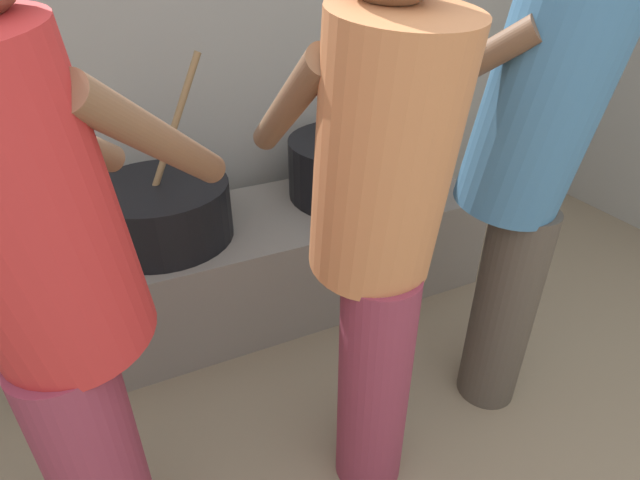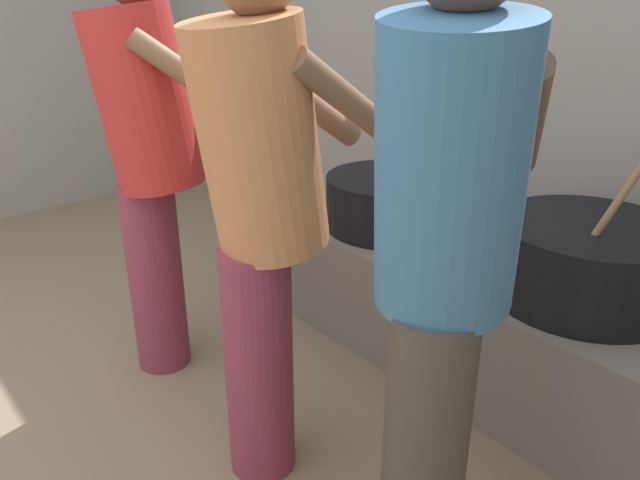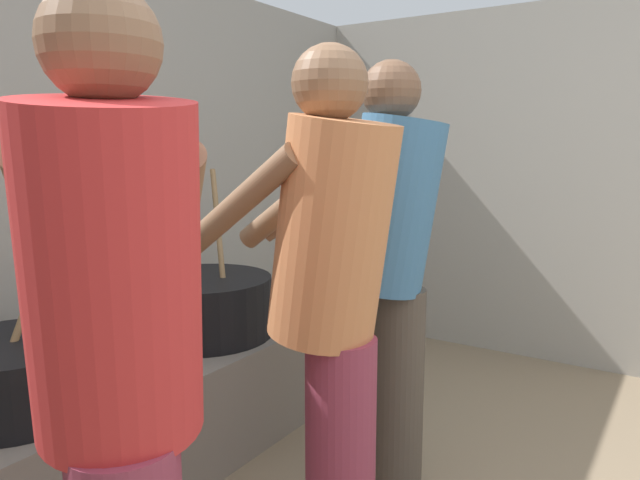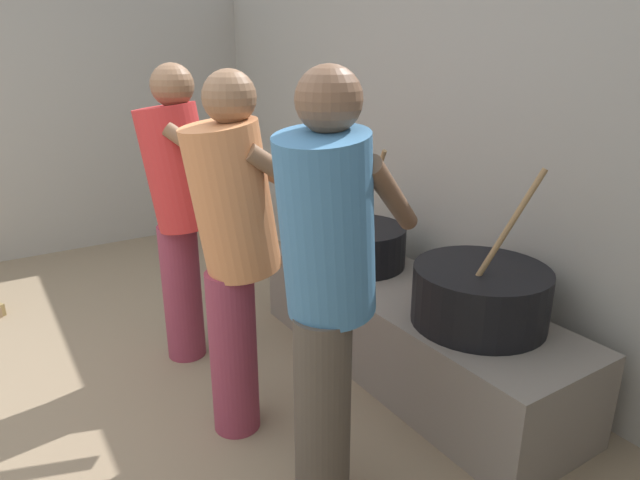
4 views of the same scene
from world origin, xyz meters
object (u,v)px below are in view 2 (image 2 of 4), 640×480
object	(u,v)px
cooking_pot_main	(389,202)
cook_in_red_shirt	(150,148)
cook_in_blue_shirt	(444,249)
cooking_pot_secondary	(587,261)
cook_in_orange_shirt	(262,201)

from	to	relation	value
cooking_pot_main	cook_in_red_shirt	distance (m)	0.98
cooking_pot_main	cook_in_blue_shirt	xyz separation A→B (m)	(0.92, -0.81, 0.33)
cooking_pot_secondary	cook_in_blue_shirt	size ratio (longest dim) A/B	0.46
cook_in_blue_shirt	cook_in_orange_shirt	bearing A→B (deg)	-170.78
cooking_pot_main	cooking_pot_secondary	bearing A→B (deg)	2.18
cooking_pot_main	cook_in_orange_shirt	size ratio (longest dim) A/B	0.44
cook_in_blue_shirt	cooking_pot_secondary	bearing A→B (deg)	95.16
cooking_pot_main	cook_in_orange_shirt	distance (m)	1.02
cook_in_red_shirt	cook_in_blue_shirt	world-z (taller)	cook_in_blue_shirt
cook_in_orange_shirt	cook_in_red_shirt	world-z (taller)	cook_in_red_shirt
cook_in_red_shirt	cook_in_blue_shirt	xyz separation A→B (m)	(1.22, 0.07, 0.01)
cooking_pot_main	cook_in_red_shirt	xyz separation A→B (m)	(-0.30, -0.88, 0.31)
cook_in_orange_shirt	cook_in_blue_shirt	size ratio (longest dim) A/B	0.98
cook_in_orange_shirt	cook_in_red_shirt	distance (m)	0.69
cooking_pot_secondary	cook_in_blue_shirt	bearing A→B (deg)	-84.84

